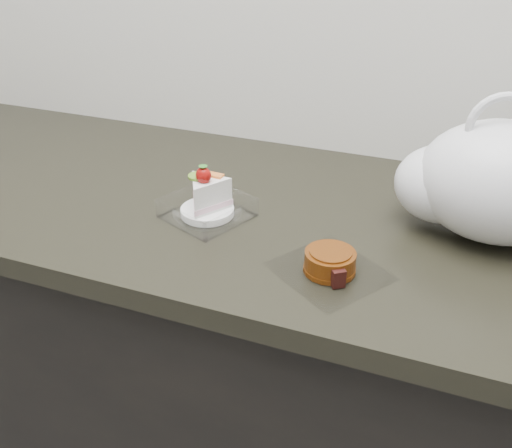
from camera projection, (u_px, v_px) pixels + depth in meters
counter at (277, 383)px, 1.29m from camera, size 2.04×0.64×0.90m
cake_tray at (207, 203)px, 1.03m from camera, size 0.17×0.17×0.10m
mooncake_wrap at (330, 264)px, 0.88m from camera, size 0.21×0.21×0.04m
plastic_bag at (489, 182)px, 0.94m from camera, size 0.33×0.24×0.25m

